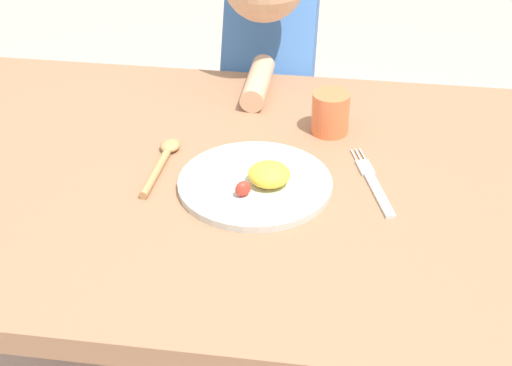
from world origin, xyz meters
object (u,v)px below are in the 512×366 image
at_px(spoon, 163,159).
at_px(drinking_cup, 330,113).
at_px(person, 269,113).
at_px(fork, 373,184).
at_px(plate, 259,182).

relative_size(spoon, drinking_cup, 2.31).
bearing_deg(person, fork, 115.98).
height_order(fork, spoon, spoon).
height_order(plate, spoon, plate).
bearing_deg(spoon, drinking_cup, -58.94).
xyz_separation_m(plate, person, (-0.05, 0.56, -0.16)).
bearing_deg(spoon, fork, -90.21).
xyz_separation_m(plate, fork, (0.20, 0.04, -0.01)).
xyz_separation_m(fork, spoon, (-0.39, 0.02, 0.01)).
bearing_deg(plate, fork, 10.68).
bearing_deg(plate, person, 95.57).
relative_size(fork, drinking_cup, 2.59).
relative_size(spoon, person, 0.18).
relative_size(fork, person, 0.21).
relative_size(drinking_cup, person, 0.08).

